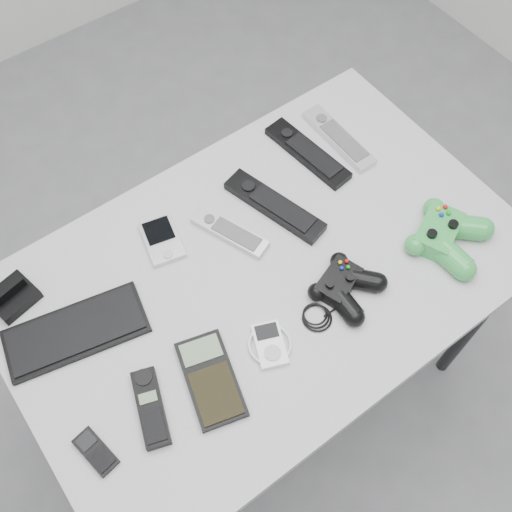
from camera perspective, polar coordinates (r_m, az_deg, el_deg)
floor at (r=1.88m, az=-1.59°, el=-12.23°), size 3.50×3.50×0.00m
desk at (r=1.28m, az=0.78°, el=-2.69°), size 1.06×0.68×0.71m
pda_keyboard at (r=1.21m, az=-16.78°, el=-6.86°), size 0.29×0.17×0.02m
dock_bracket at (r=1.27m, az=-22.32°, el=-3.40°), size 0.10×0.09×0.05m
pda at (r=1.27m, az=-8.94°, el=1.51°), size 0.09×0.12×0.02m
remote_silver_a at (r=1.26m, az=-2.52°, el=2.31°), size 0.10×0.18×0.02m
remote_black_a at (r=1.30m, az=1.77°, el=4.84°), size 0.12×0.25×0.02m
remote_black_b at (r=1.39m, az=4.94°, el=9.80°), size 0.08×0.23×0.02m
remote_silver_b at (r=1.43m, az=7.86°, el=11.12°), size 0.05×0.21×0.02m
mobile_phone at (r=1.13m, az=-15.03°, el=-17.53°), size 0.05×0.09×0.01m
cordless_handset at (r=1.12m, az=-10.01°, el=-14.03°), size 0.09×0.15×0.02m
calculator at (r=1.13m, az=-4.34°, el=-11.59°), size 0.13×0.19×0.02m
mp3_player at (r=1.15m, az=1.33°, el=-8.41°), size 0.11×0.12×0.02m
controller_black at (r=1.20m, az=8.40°, el=-2.74°), size 0.26×0.20×0.04m
controller_green at (r=1.30m, az=17.62°, el=2.00°), size 0.21×0.22×0.05m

